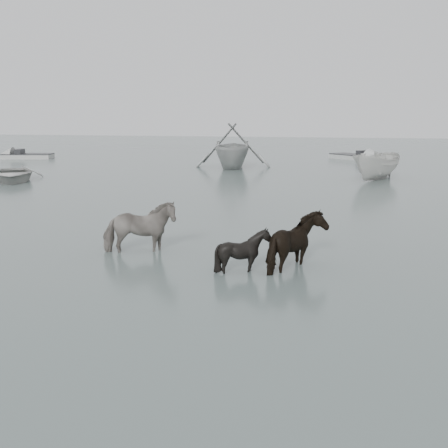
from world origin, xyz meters
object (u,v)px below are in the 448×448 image
(pony_dark, at_px, (299,236))
(pony_pinto, at_px, (139,222))
(rowboat_lead, at_px, (11,172))
(pony_black, at_px, (244,246))

(pony_dark, bearing_deg, pony_pinto, 81.61)
(pony_pinto, xyz_separation_m, rowboat_lead, (-12.17, 13.46, -0.35))
(pony_black, xyz_separation_m, rowboat_lead, (-15.18, 14.67, -0.14))
(pony_black, bearing_deg, pony_dark, -48.95)
(rowboat_lead, bearing_deg, pony_dark, -70.54)
(pony_dark, xyz_separation_m, rowboat_lead, (-16.40, 14.15, -0.33))
(pony_pinto, xyz_separation_m, pony_dark, (4.24, -0.69, -0.01))
(pony_pinto, distance_m, rowboat_lead, 18.15)
(pony_pinto, height_order, pony_dark, pony_pinto)
(pony_black, height_order, rowboat_lead, pony_black)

